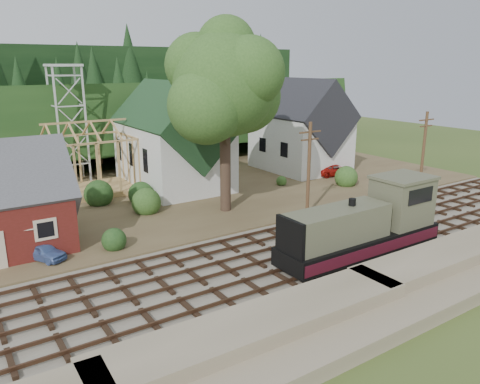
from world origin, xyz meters
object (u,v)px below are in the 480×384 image
car_blue (43,251)px  patio_set (28,222)px  locomotive (366,225)px  car_red (335,170)px

car_blue → patio_set: patio_set is taller
locomotive → car_blue: locomotive is taller
locomotive → car_red: bearing=50.3°
patio_set → locomotive: bearing=-31.9°
car_red → patio_set: patio_set is taller
locomotive → car_blue: bearing=149.7°
locomotive → patio_set: 21.98m
patio_set → car_blue: bearing=-62.9°
locomotive → car_red: size_ratio=2.66×
car_red → car_blue: bearing=114.1°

